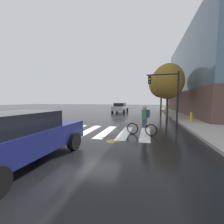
% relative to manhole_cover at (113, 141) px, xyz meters
% --- Properties ---
extents(ground_plane, '(120.00, 120.00, 0.00)m').
position_rel_manhole_cover_xyz_m(ground_plane, '(-1.35, 1.91, -0.00)').
color(ground_plane, black).
extents(crosswalk_stripes, '(6.43, 3.53, 0.01)m').
position_rel_manhole_cover_xyz_m(crosswalk_stripes, '(-1.49, 1.91, 0.00)').
color(crosswalk_stripes, silver).
rests_on(crosswalk_stripes, ground).
extents(manhole_cover, '(0.64, 0.64, 0.01)m').
position_rel_manhole_cover_xyz_m(manhole_cover, '(0.00, 0.00, 0.00)').
color(manhole_cover, '#473D1E').
rests_on(manhole_cover, ground).
extents(sedan_near, '(2.26, 4.65, 1.59)m').
position_rel_manhole_cover_xyz_m(sedan_near, '(-2.22, -2.92, 0.82)').
color(sedan_near, navy).
rests_on(sedan_near, ground).
extents(sedan_mid, '(2.26, 4.56, 1.55)m').
position_rel_manhole_cover_xyz_m(sedan_mid, '(-2.84, 16.28, 0.80)').
color(sedan_mid, '#B7B7BC').
rests_on(sedan_mid, ground).
extents(cyclist, '(1.69, 0.42, 1.69)m').
position_rel_manhole_cover_xyz_m(cyclist, '(1.38, 1.57, 0.84)').
color(cyclist, black).
rests_on(cyclist, ground).
extents(traffic_light_near, '(2.47, 0.28, 4.20)m').
position_rel_manhole_cover_xyz_m(traffic_light_near, '(3.00, 5.59, 2.86)').
color(traffic_light_near, black).
rests_on(traffic_light_near, ground).
extents(fire_hydrant, '(0.33, 0.22, 0.78)m').
position_rel_manhole_cover_xyz_m(fire_hydrant, '(5.31, 7.29, 0.53)').
color(fire_hydrant, gold).
rests_on(fire_hydrant, sidewalk).
extents(street_tree_near, '(3.34, 3.34, 5.95)m').
position_rel_manhole_cover_xyz_m(street_tree_near, '(3.65, 10.17, 4.01)').
color(street_tree_near, '#4C3823').
rests_on(street_tree_near, ground).
extents(street_tree_mid, '(3.81, 3.81, 6.78)m').
position_rel_manhole_cover_xyz_m(street_tree_mid, '(3.60, 17.08, 4.58)').
color(street_tree_mid, '#4C3823').
rests_on(street_tree_mid, ground).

